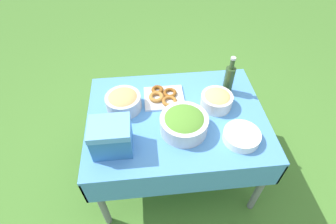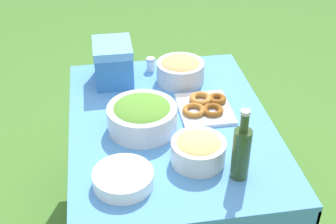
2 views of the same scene
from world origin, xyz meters
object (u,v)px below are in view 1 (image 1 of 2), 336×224
object	(u,v)px
bread_bowl	(123,101)
cooler_box	(111,137)
donut_platter	(164,97)
pasta_bowl	(217,100)
olive_oil_bottle	(229,79)
salad_bowl	(184,123)
plate_stack	(241,136)

from	to	relation	value
bread_bowl	cooler_box	size ratio (longest dim) A/B	1.02
bread_bowl	cooler_box	xyz separation A→B (m)	(0.06, 0.34, 0.04)
donut_platter	cooler_box	xyz separation A→B (m)	(0.35, 0.41, 0.09)
donut_platter	pasta_bowl	bearing A→B (deg)	162.91
bread_bowl	cooler_box	distance (m)	0.35
donut_platter	bread_bowl	distance (m)	0.30
pasta_bowl	donut_platter	xyz separation A→B (m)	(0.37, -0.11, -0.04)
donut_platter	cooler_box	distance (m)	0.55
donut_platter	olive_oil_bottle	xyz separation A→B (m)	(-0.48, -0.03, 0.10)
donut_platter	cooler_box	bearing A→B (deg)	49.48
bread_bowl	donut_platter	bearing A→B (deg)	-166.98
pasta_bowl	olive_oil_bottle	size ratio (longest dim) A/B	0.72
salad_bowl	pasta_bowl	size ratio (longest dim) A/B	1.40
donut_platter	plate_stack	size ratio (longest dim) A/B	1.23
salad_bowl	plate_stack	xyz separation A→B (m)	(-0.36, 0.12, -0.04)
salad_bowl	pasta_bowl	xyz separation A→B (m)	(-0.26, -0.20, -0.01)
pasta_bowl	cooler_box	distance (m)	0.78
plate_stack	olive_oil_bottle	xyz separation A→B (m)	(-0.02, -0.46, 0.09)
salad_bowl	cooler_box	bearing A→B (deg)	12.15
donut_platter	bread_bowl	xyz separation A→B (m)	(0.29, 0.07, 0.05)
donut_platter	cooler_box	world-z (taller)	cooler_box
pasta_bowl	donut_platter	bearing A→B (deg)	-17.09
olive_oil_bottle	bread_bowl	bearing A→B (deg)	6.91
donut_platter	olive_oil_bottle	distance (m)	0.50
olive_oil_bottle	cooler_box	xyz separation A→B (m)	(0.84, 0.44, -0.01)
salad_bowl	plate_stack	distance (m)	0.38
cooler_box	salad_bowl	bearing A→B (deg)	-167.85
bread_bowl	cooler_box	world-z (taller)	cooler_box
plate_stack	bread_bowl	world-z (taller)	bread_bowl
plate_stack	olive_oil_bottle	world-z (taller)	olive_oil_bottle
cooler_box	pasta_bowl	bearing A→B (deg)	-157.56
pasta_bowl	cooler_box	size ratio (longest dim) A/B	0.92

